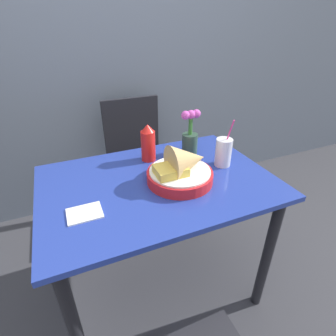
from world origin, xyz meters
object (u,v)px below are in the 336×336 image
at_px(chair_far_window, 136,152).
at_px(flower_vase, 190,136).
at_px(food_basket, 183,169).
at_px(drink_cup, 223,153).
at_px(ketchup_bottle, 148,143).

bearing_deg(chair_far_window, flower_vase, -74.98).
relative_size(food_basket, flower_vase, 1.24).
relative_size(chair_far_window, drink_cup, 3.71).
relative_size(food_basket, drink_cup, 1.21).
height_order(drink_cup, flower_vase, drink_cup).
bearing_deg(ketchup_bottle, chair_far_window, 80.95).
bearing_deg(ketchup_bottle, food_basket, -74.19).
relative_size(ketchup_bottle, flower_vase, 0.81).
distance_m(ketchup_bottle, drink_cup, 0.37).
height_order(food_basket, drink_cup, drink_cup).
distance_m(chair_far_window, drink_cup, 0.80).
bearing_deg(flower_vase, chair_far_window, 105.02).
xyz_separation_m(drink_cup, flower_vase, (-0.09, 0.18, 0.03)).
bearing_deg(food_basket, chair_far_window, 89.05).
xyz_separation_m(chair_far_window, food_basket, (-0.01, -0.77, 0.27)).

